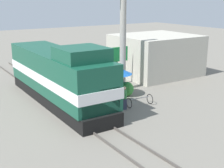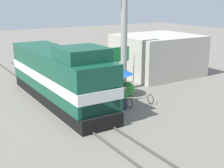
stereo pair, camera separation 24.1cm
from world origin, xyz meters
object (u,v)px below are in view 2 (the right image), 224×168
(vendor_umbrella, at_px, (118,71))
(billboard_sign, at_px, (118,57))
(locomotive, at_px, (61,77))
(utility_pole, at_px, (124,39))
(bicycle, at_px, (140,101))
(person_bystander, at_px, (125,97))

(vendor_umbrella, relative_size, billboard_sign, 0.71)
(locomotive, xyz_separation_m, utility_pole, (6.04, 0.48, 2.31))
(vendor_umbrella, xyz_separation_m, bicycle, (0.08, -2.96, -1.74))
(bicycle, bearing_deg, utility_pole, 164.57)
(utility_pole, height_order, vendor_umbrella, utility_pole)
(vendor_umbrella, height_order, person_bystander, vendor_umbrella)
(vendor_umbrella, relative_size, bicycle, 1.27)
(billboard_sign, relative_size, bicycle, 1.78)
(vendor_umbrella, bearing_deg, billboard_sign, 55.89)
(person_bystander, height_order, bicycle, person_bystander)
(utility_pole, relative_size, person_bystander, 5.10)
(billboard_sign, distance_m, person_bystander, 6.85)
(bicycle, bearing_deg, billboard_sign, 165.32)
(billboard_sign, xyz_separation_m, person_bystander, (-3.22, -5.80, -1.70))
(locomotive, height_order, utility_pole, utility_pole)
(locomotive, relative_size, billboard_sign, 3.85)
(locomotive, distance_m, vendor_umbrella, 4.62)
(locomotive, bearing_deg, utility_pole, 4.56)
(utility_pole, distance_m, bicycle, 6.01)
(person_bystander, bearing_deg, locomotive, 130.48)
(person_bystander, distance_m, bicycle, 1.48)
(person_bystander, relative_size, bicycle, 0.87)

